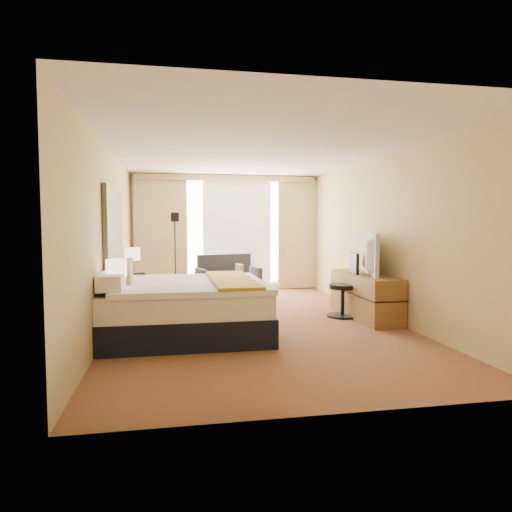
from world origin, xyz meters
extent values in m
cube|color=#562318|center=(0.00, 0.00, 0.00)|extent=(4.20, 7.00, 0.02)
cube|color=silver|center=(0.00, 0.00, 2.60)|extent=(4.20, 7.00, 0.02)
cube|color=tan|center=(0.00, 3.50, 1.30)|extent=(4.20, 0.02, 2.60)
cube|color=tan|center=(0.00, -3.50, 1.30)|extent=(4.20, 0.02, 2.60)
cube|color=tan|center=(-2.10, 0.00, 1.30)|extent=(0.02, 7.00, 2.60)
cube|color=tan|center=(2.10, 0.00, 1.30)|extent=(0.02, 7.00, 2.60)
cube|color=black|center=(-2.06, 0.20, 1.28)|extent=(0.06, 1.85, 1.50)
cube|color=olive|center=(-1.87, -1.05, 0.28)|extent=(0.45, 0.52, 0.55)
cube|color=olive|center=(-1.87, 1.45, 0.28)|extent=(0.45, 0.52, 0.55)
cube|color=olive|center=(1.83, 0.00, 0.35)|extent=(0.50, 1.80, 0.70)
cube|color=white|center=(0.25, 3.47, 1.32)|extent=(2.30, 0.02, 2.30)
cube|color=beige|center=(-1.45, 3.38, 1.27)|extent=(1.15, 0.09, 2.50)
cube|color=beige|center=(1.65, 3.38, 1.27)|extent=(0.90, 0.09, 2.50)
cube|color=white|center=(0.25, 3.43, 1.27)|extent=(1.55, 0.04, 2.50)
cube|color=tan|center=(0.00, 3.34, 2.52)|extent=(4.00, 0.16, 0.12)
cube|color=black|center=(-1.05, -0.65, 0.18)|extent=(2.14, 1.94, 0.36)
cube|color=white|center=(-1.05, -0.65, 0.51)|extent=(2.09, 1.89, 0.31)
cube|color=white|center=(-0.97, -0.65, 0.69)|extent=(1.96, 1.96, 0.07)
cube|color=gold|center=(-0.42, -0.65, 0.74)|extent=(0.56, 1.96, 0.04)
cube|color=white|center=(-1.94, -1.12, 0.82)|extent=(0.29, 0.80, 0.18)
cube|color=white|center=(-1.94, -0.18, 0.82)|extent=(0.29, 0.80, 0.18)
cube|color=#BFB69D|center=(-1.79, -0.65, 0.86)|extent=(0.10, 0.43, 0.37)
cube|color=maroon|center=(-0.01, 3.00, 0.12)|extent=(1.44, 0.96, 0.24)
cube|color=#29292E|center=(0.00, 2.95, 0.31)|extent=(1.32, 0.81, 0.15)
cube|color=#29292E|center=(-0.07, 3.28, 0.57)|extent=(1.23, 0.38, 0.52)
cube|color=#29292E|center=(-0.61, 2.87, 0.34)|extent=(0.24, 0.71, 0.43)
cube|color=#29292E|center=(0.59, 3.13, 0.34)|extent=(0.24, 0.71, 0.43)
cube|color=#BFB69D|center=(0.23, 3.00, 0.47)|extent=(0.14, 0.34, 0.30)
cube|color=black|center=(-1.15, 2.30, 0.01)|extent=(0.22, 0.22, 0.02)
cylinder|color=black|center=(-1.15, 2.30, 0.79)|extent=(0.03, 0.03, 1.54)
cube|color=black|center=(-1.15, 2.30, 1.64)|extent=(0.16, 0.16, 0.18)
cylinder|color=black|center=(1.49, 0.10, 0.02)|extent=(0.50, 0.50, 0.03)
cylinder|color=black|center=(1.49, 0.10, 0.26)|extent=(0.06, 0.06, 0.45)
cylinder|color=black|center=(1.49, 0.10, 0.49)|extent=(0.44, 0.44, 0.07)
cube|color=black|center=(1.67, 0.08, 0.79)|extent=(0.10, 0.41, 0.50)
cube|color=black|center=(-1.89, -1.08, 0.57)|extent=(0.09, 0.09, 0.04)
cylinder|color=black|center=(-1.89, -1.08, 0.74)|extent=(0.03, 0.03, 0.31)
cylinder|color=#FFECBF|center=(-1.89, -1.08, 0.97)|extent=(0.25, 0.25, 0.21)
cube|color=black|center=(-1.90, 1.42, 0.57)|extent=(0.09, 0.09, 0.04)
cylinder|color=black|center=(-1.90, 1.42, 0.75)|extent=(0.03, 0.03, 0.32)
cylinder|color=#FFECBF|center=(-1.90, 1.42, 0.98)|extent=(0.25, 0.25, 0.22)
cube|color=#7FACC4|center=(-1.87, -1.20, 0.60)|extent=(0.12, 0.12, 0.10)
cube|color=black|center=(-1.80, 1.53, 0.59)|extent=(0.22, 0.18, 0.08)
imported|color=black|center=(1.78, -0.06, 1.03)|extent=(0.46, 1.13, 0.65)
camera|label=1|loc=(-1.23, -6.83, 1.50)|focal=32.00mm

